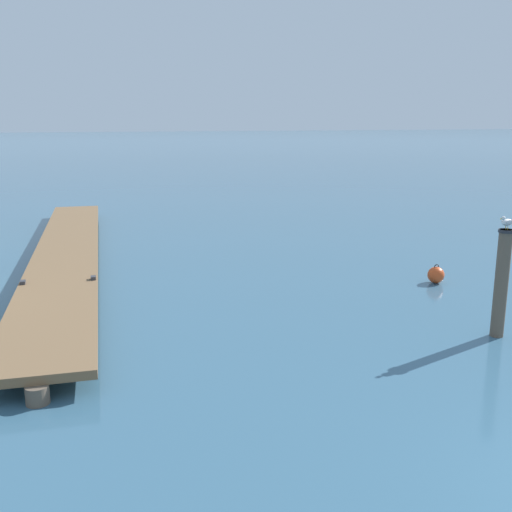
% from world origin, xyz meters
% --- Properties ---
extents(floating_dock, '(3.08, 18.67, 0.53)m').
position_xyz_m(floating_dock, '(-6.27, 14.39, 0.36)').
color(floating_dock, brown).
rests_on(floating_dock, ground).
extents(mooring_piling, '(0.30, 0.30, 2.16)m').
position_xyz_m(mooring_piling, '(1.72, 5.40, 1.12)').
color(mooring_piling, brown).
rests_on(mooring_piling, ground).
extents(perched_seagull, '(0.38, 0.18, 0.26)m').
position_xyz_m(perched_seagull, '(1.73, 5.41, 2.31)').
color(perched_seagull, gold).
rests_on(perched_seagull, mooring_piling).
extents(mooring_buoy, '(0.44, 0.44, 0.51)m').
position_xyz_m(mooring_buoy, '(2.91, 9.15, 0.22)').
color(mooring_buoy, '#E04C1E').
rests_on(mooring_buoy, ground).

